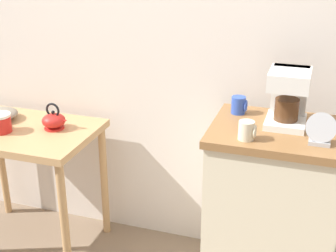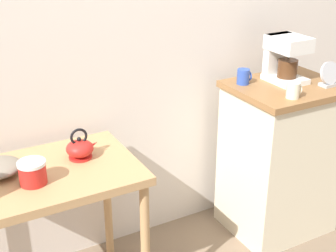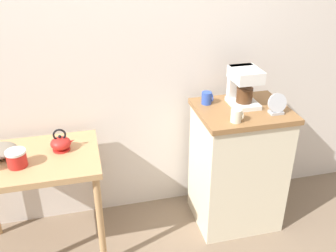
# 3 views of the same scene
# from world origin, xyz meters

# --- Properties ---
(ground_plane) EXTENTS (8.00, 8.00, 0.00)m
(ground_plane) POSITION_xyz_m (0.00, 0.00, 0.00)
(ground_plane) COLOR #7A6651
(back_wall) EXTENTS (4.40, 0.10, 2.80)m
(back_wall) POSITION_xyz_m (0.10, 0.39, 1.40)
(back_wall) COLOR silver
(back_wall) RESTS_ON ground_plane
(wooden_table) EXTENTS (0.81, 0.56, 0.76)m
(wooden_table) POSITION_xyz_m (-0.62, 0.00, 0.65)
(wooden_table) COLOR tan
(wooden_table) RESTS_ON ground_plane
(kitchen_counter) EXTENTS (0.62, 0.51, 0.93)m
(kitchen_counter) POSITION_xyz_m (0.77, 0.01, 0.47)
(kitchen_counter) COLOR beige
(kitchen_counter) RESTS_ON ground_plane
(bowl_stoneware) EXTENTS (0.21, 0.21, 0.06)m
(bowl_stoneware) POSITION_xyz_m (-0.80, 0.07, 0.79)
(bowl_stoneware) COLOR gray
(bowl_stoneware) RESTS_ON wooden_table
(teakettle) EXTENTS (0.16, 0.13, 0.15)m
(teakettle) POSITION_xyz_m (-0.44, 0.05, 0.80)
(teakettle) COLOR red
(teakettle) RESTS_ON wooden_table
(canister_enamel) EXTENTS (0.12, 0.12, 0.10)m
(canister_enamel) POSITION_xyz_m (-0.69, -0.07, 0.81)
(canister_enamel) COLOR red
(canister_enamel) RESTS_ON wooden_table
(coffee_maker) EXTENTS (0.18, 0.22, 0.26)m
(coffee_maker) POSITION_xyz_m (0.79, 0.08, 1.07)
(coffee_maker) COLOR white
(coffee_maker) RESTS_ON kitchen_counter
(mug_blue) EXTENTS (0.08, 0.07, 0.09)m
(mug_blue) POSITION_xyz_m (0.56, 0.14, 0.98)
(mug_blue) COLOR #2D4CAD
(mug_blue) RESTS_ON kitchen_counter
(mug_small_cream) EXTENTS (0.08, 0.07, 0.08)m
(mug_small_cream) POSITION_xyz_m (0.65, -0.16, 0.97)
(mug_small_cream) COLOR beige
(mug_small_cream) RESTS_ON kitchen_counter
(table_clock) EXTENTS (0.13, 0.06, 0.14)m
(table_clock) POSITION_xyz_m (0.95, -0.12, 0.99)
(table_clock) COLOR #B2B5BA
(table_clock) RESTS_ON kitchen_counter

